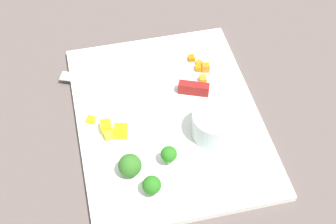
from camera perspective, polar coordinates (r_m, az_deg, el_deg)
name	(u,v)px	position (r m, az deg, el deg)	size (l,w,h in m)	color
ground_plane	(168,120)	(0.95, 0.00, -0.86)	(4.00, 4.00, 0.00)	#5B4F4B
cutting_board	(168,118)	(0.94, 0.00, -0.63)	(0.43, 0.33, 0.01)	white
prep_bowl	(215,125)	(0.90, 5.23, -1.41)	(0.08, 0.08, 0.05)	#B0BABE
chef_knife	(163,86)	(0.98, -0.55, 2.92)	(0.13, 0.28, 0.02)	silver
carrot_dice_0	(203,80)	(0.99, 3.89, 3.61)	(0.02, 0.01, 0.01)	orange
carrot_dice_1	(200,68)	(1.02, 3.54, 4.94)	(0.02, 0.01, 0.01)	orange
carrot_dice_2	(192,58)	(1.04, 2.63, 5.98)	(0.01, 0.01, 0.01)	orange
carrot_dice_3	(206,68)	(1.02, 4.21, 4.95)	(0.01, 0.01, 0.02)	orange
carrot_dice_4	(199,63)	(1.03, 3.49, 5.43)	(0.01, 0.01, 0.01)	orange
carrot_dice_5	(202,84)	(0.99, 3.80, 3.09)	(0.01, 0.01, 0.01)	orange
pepper_dice_0	(109,134)	(0.91, -6.59, -2.43)	(0.02, 0.02, 0.01)	yellow
pepper_dice_1	(121,131)	(0.91, -5.26, -2.12)	(0.02, 0.02, 0.02)	yellow
pepper_dice_2	(106,127)	(0.92, -6.88, -1.63)	(0.02, 0.02, 0.02)	yellow
pepper_dice_3	(91,120)	(0.94, -8.56, -0.86)	(0.01, 0.01, 0.01)	yellow
broccoli_floret_0	(169,154)	(0.86, 0.10, -4.74)	(0.03, 0.03, 0.04)	#81C25E
broccoli_floret_1	(130,166)	(0.85, -4.24, -5.95)	(0.04, 0.04, 0.04)	#96B55A
broccoli_floret_2	(152,185)	(0.83, -1.81, -8.13)	(0.03, 0.03, 0.04)	#8FB959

